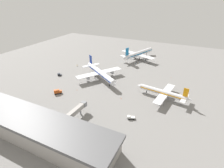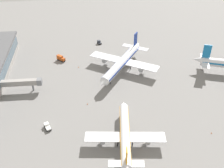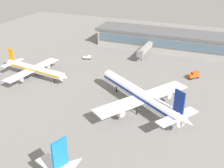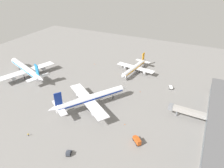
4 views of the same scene
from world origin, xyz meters
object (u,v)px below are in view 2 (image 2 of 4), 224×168
Objects in this scene: pushback_tractor at (47,126)px; safety_cone_far_side at (87,104)px; catering_truck at (61,58)px; safety_cone_near_gate at (78,67)px; airplane_distant at (125,134)px; baggage_tug at (99,42)px; airplane_taxiing at (123,62)px; ground_crew_worker at (136,41)px; safety_cone_mid_apron at (211,133)px.

safety_cone_far_side is (-13.85, 17.79, -0.67)m from pushback_tractor.
pushback_tractor is at bearing -52.11° from safety_cone_far_side.
safety_cone_near_gate is (9.72, 10.41, -1.40)m from catering_truck.
baggage_tug is at bearing 9.40° from airplane_distant.
airplane_taxiing is at bearing -0.36° from airplane_distant.
pushback_tractor is 84.23m from baggage_tug.
airplane_taxiing is at bearing 18.85° from catering_truck.
catering_truck reaches higher than pushback_tractor.
ground_crew_worker is at bearing -169.70° from airplane_taxiing.
pushback_tractor is at bearing -57.30° from ground_crew_worker.
airplane_taxiing is 58.27m from pushback_tractor.
safety_cone_far_side is at bearing 35.98° from airplane_distant.
ground_crew_worker is 2.78× the size of safety_cone_far_side.
baggage_tug is (-78.95, 29.34, 0.19)m from pushback_tractor.
baggage_tug is 0.68× the size of catering_truck.
catering_truck is at bearing -80.50° from airplane_taxiing.
airplane_taxiing is 27.03× the size of ground_crew_worker.
ground_crew_worker is at bearing 149.89° from safety_cone_far_side.
airplane_distant is 29.65m from safety_cone_far_side.
safety_cone_far_side is (44.70, 13.87, -1.40)m from catering_truck.
safety_cone_near_gate is 81.60m from safety_cone_mid_apron.
safety_cone_mid_apron is at bearing -82.14° from airplane_distant.
airplane_taxiing is 38.92m from ground_crew_worker.
catering_truck is 46.82m from safety_cone_far_side.
ground_crew_worker is (1.03, 25.60, -0.31)m from baggage_tug.
airplane_distant is 37.18m from safety_cone_mid_apron.
baggage_tug reaches higher than ground_crew_worker.
baggage_tug is (-36.46, -10.25, -4.56)m from airplane_taxiing.
safety_cone_far_side is at bearing 147.92° from baggage_tug.
ground_crew_worker is at bearing -56.85° from pushback_tractor.
baggage_tug is at bearing -156.74° from safety_cone_mid_apron.
baggage_tug is 2.20× the size of ground_crew_worker.
airplane_distant is at bearing 25.37° from airplane_taxiing.
safety_cone_far_side is (-26.02, -50.73, 0.00)m from safety_cone_mid_apron.
pushback_tractor is at bearing -50.74° from catering_truck.
airplane_taxiing reaches higher than airplane_distant.
airplane_distant reaches higher than safety_cone_mid_apron.
airplane_taxiing is 75.23× the size of safety_cone_mid_apron.
airplane_taxiing is 36.40m from safety_cone_far_side.
pushback_tractor is 50.89m from safety_cone_near_gate.
airplane_distant is 7.36× the size of catering_truck.
airplane_taxiing is 55.18m from airplane_distant.
catering_truck is (20.41, -25.42, 0.54)m from baggage_tug.
airplane_taxiing is at bearing -45.54° from ground_crew_worker.
airplane_taxiing is 26.60m from safety_cone_near_gate.
baggage_tug is at bearing -130.57° from airplane_taxiing.
catering_truck is at bearing -25.49° from pushback_tractor.
ground_crew_worker is at bearing -6.56° from airplane_distant.
safety_cone_far_side is at bearing -29.67° from catering_truck.
baggage_tug is 32.60m from catering_truck.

